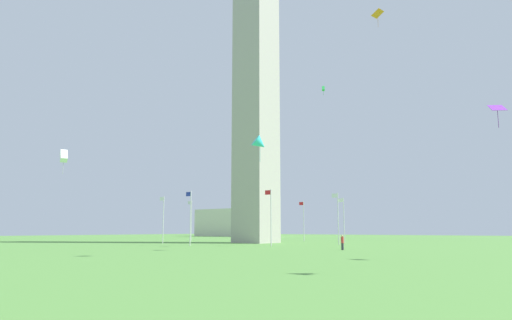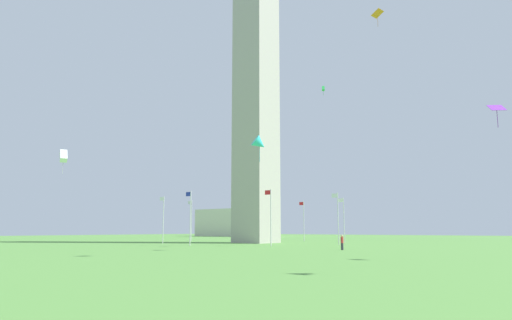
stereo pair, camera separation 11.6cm
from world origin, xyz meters
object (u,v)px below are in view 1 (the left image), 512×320
(flagpole_ne, at_px, (163,217))
(flagpole_se, at_px, (271,215))
(kite_orange_diamond, at_px, (378,14))
(flagpole_nw, at_px, (246,220))
(person_red_shirt, at_px, (342,242))
(flagpole_e, at_px, (190,215))
(kite_white_box, at_px, (64,156))
(kite_green_box, at_px, (323,89))
(flagpole_n, at_px, (191,219))
(flagpole_w, at_px, (304,219))
(distant_building, at_px, (236,223))
(kite_purple_diamond, at_px, (497,108))
(flagpole_sw, at_px, (344,218))
(kite_cyan_delta, at_px, (260,144))
(obelisk_monument, at_px, (256,86))
(flagpole_s, at_px, (338,216))

(flagpole_ne, relative_size, flagpole_se, 1.00)
(flagpole_ne, distance_m, kite_orange_diamond, 47.68)
(flagpole_nw, distance_m, person_red_shirt, 46.17)
(flagpole_e, xyz_separation_m, kite_white_box, (-2.30, 22.10, 6.03))
(flagpole_nw, relative_size, kite_green_box, 4.96)
(flagpole_se, height_order, kite_orange_diamond, kite_orange_diamond)
(flagpole_n, relative_size, kite_orange_diamond, 3.46)
(flagpole_se, height_order, kite_white_box, kite_white_box)
(flagpole_e, bearing_deg, kite_green_box, -129.72)
(flagpole_ne, xyz_separation_m, flagpole_w, (-11.51, -27.78, 0.00))
(distant_building, bearing_deg, kite_purple_diamond, 139.05)
(kite_orange_diamond, xyz_separation_m, distant_building, (80.44, -65.95, -27.62))
(flagpole_ne, bearing_deg, flagpole_sw, -135.00)
(person_red_shirt, distance_m, kite_white_box, 33.22)
(kite_green_box, distance_m, kite_orange_diamond, 16.43)
(flagpole_w, distance_m, kite_orange_diamond, 45.27)
(flagpole_nw, height_order, kite_white_box, kite_white_box)
(kite_cyan_delta, bearing_deg, flagpole_ne, -22.25)
(kite_green_box, bearing_deg, flagpole_e, 50.28)
(kite_orange_diamond, height_order, distant_building, kite_orange_diamond)
(flagpole_ne, relative_size, distant_building, 0.32)
(flagpole_se, distance_m, kite_white_box, 29.03)
(flagpole_nw, relative_size, kite_white_box, 2.93)
(flagpole_nw, bearing_deg, distant_building, -48.43)
(obelisk_monument, xyz_separation_m, kite_purple_diamond, (-43.76, 25.59, -16.91))
(flagpole_se, bearing_deg, flagpole_s, -112.50)
(flagpole_s, xyz_separation_m, flagpole_nw, (27.78, -11.51, 0.00))
(flagpole_e, bearing_deg, flagpole_sw, -112.50)
(flagpole_w, relative_size, flagpole_nw, 1.00)
(flagpole_w, bearing_deg, flagpole_ne, 67.50)
(flagpole_n, relative_size, distant_building, 0.32)
(kite_green_box, distance_m, kite_white_box, 43.39)
(flagpole_n, xyz_separation_m, distant_building, (37.19, -58.82, 0.19))
(flagpole_w, height_order, kite_green_box, kite_green_box)
(flagpole_nw, bearing_deg, flagpole_e, 112.50)
(flagpole_nw, bearing_deg, kite_cyan_delta, 130.63)
(flagpole_se, bearing_deg, kite_purple_diamond, 156.45)
(flagpole_sw, xyz_separation_m, kite_orange_diamond, (-15.47, 18.64, 27.81))
(obelisk_monument, xyz_separation_m, flagpole_ne, (11.57, 11.51, -24.36))
(flagpole_ne, height_order, kite_cyan_delta, kite_cyan_delta)
(flagpole_ne, height_order, flagpole_sw, same)
(person_red_shirt, height_order, kite_white_box, kite_white_box)
(flagpole_sw, height_order, flagpole_w, same)
(person_red_shirt, bearing_deg, flagpole_w, 1.47)
(flagpole_sw, distance_m, kite_orange_diamond, 36.88)
(kite_orange_diamond, bearing_deg, flagpole_sw, -50.31)
(kite_green_box, height_order, kite_orange_diamond, kite_orange_diamond)
(kite_white_box, xyz_separation_m, kite_cyan_delta, (-16.63, -14.41, 1.66))
(kite_cyan_delta, bearing_deg, flagpole_nw, -49.37)
(kite_white_box, relative_size, kite_cyan_delta, 0.89)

